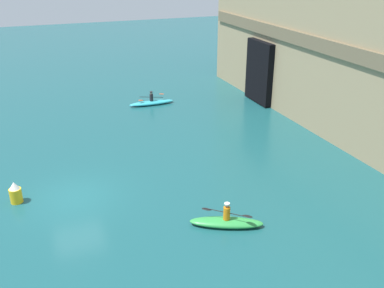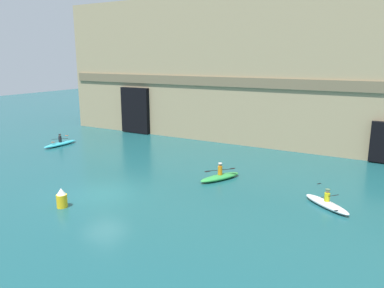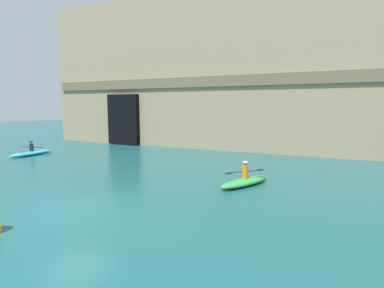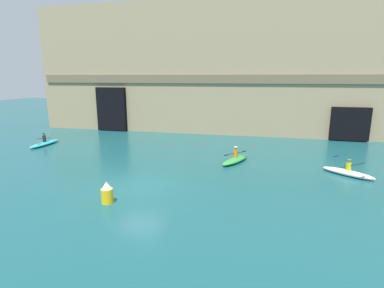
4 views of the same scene
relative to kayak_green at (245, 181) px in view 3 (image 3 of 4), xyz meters
The scene contains 4 objects.
ground_plane 7.68m from the kayak_green, 129.30° to the right, with size 120.00×120.00×0.00m, color #195156.
cliff_bluff 15.03m from the kayak_green, 98.59° to the left, with size 42.77×7.13×13.67m.
kayak_green is the anchor object (origin of this frame).
kayak_cyan 17.29m from the kayak_green, behind, with size 0.81×3.59×1.09m.
Camera 3 is at (8.54, -7.74, 3.80)m, focal length 28.00 mm.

